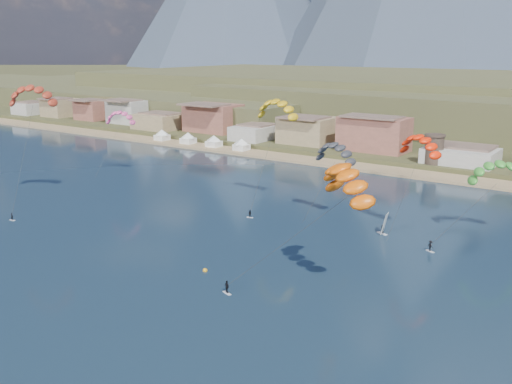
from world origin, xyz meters
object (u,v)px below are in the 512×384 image
kitesurfer_red (32,92)px  kitesurfer_orange (348,176)px  watchtower (434,149)px  windsurfer (383,227)px  kitesurfer_green (498,170)px  kitesurfer_yellow (277,106)px  buoy (205,270)px

kitesurfer_red → kitesurfer_orange: (79.72, -4.11, -7.95)m
watchtower → kitesurfer_red: (-63.10, -85.87, 18.76)m
kitesurfer_red → windsurfer: kitesurfer_red is taller
watchtower → kitesurfer_green: (28.48, -51.33, 6.45)m
kitesurfer_yellow → kitesurfer_green: 46.94m
kitesurfer_green → windsurfer: size_ratio=5.01×
kitesurfer_green → buoy: kitesurfer_green is taller
kitesurfer_green → windsurfer: bearing=-146.8°
watchtower → kitesurfer_orange: kitesurfer_orange is taller
watchtower → buoy: size_ratio=11.30×
kitesurfer_orange → kitesurfer_green: 40.66m
kitesurfer_red → kitesurfer_yellow: (45.91, 29.24, -2.85)m
buoy → kitesurfer_yellow: bearing=107.4°
kitesurfer_red → buoy: 64.55m
kitesurfer_yellow → watchtower: bearing=73.1°
kitesurfer_yellow → kitesurfer_orange: kitesurfer_yellow is taller
kitesurfer_orange → windsurfer: size_ratio=5.65×
watchtower → kitesurfer_orange: bearing=-79.5°
kitesurfer_red → buoy: kitesurfer_red is taller
kitesurfer_red → kitesurfer_yellow: size_ratio=1.14×
windsurfer → buoy: 37.73m
kitesurfer_green → kitesurfer_yellow: bearing=-173.4°
kitesurfer_red → windsurfer: 81.47m
windsurfer → kitesurfer_green: bearing=33.2°
watchtower → buoy: 97.13m
kitesurfer_red → kitesurfer_yellow: kitesurfer_red is taller
kitesurfer_red → windsurfer: size_ratio=7.02×
kitesurfer_orange → windsurfer: 32.09m
kitesurfer_green → buoy: 57.66m
watchtower → buoy: bearing=-92.7°
kitesurfer_yellow → buoy: size_ratio=33.76×
watchtower → kitesurfer_orange: (16.62, -89.98, 10.81)m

